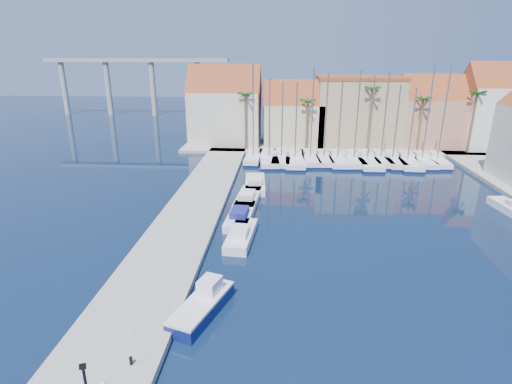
# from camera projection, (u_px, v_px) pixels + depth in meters

# --- Properties ---
(ground) EXTENTS (260.00, 260.00, 0.00)m
(ground) POSITION_uv_depth(u_px,v_px,m) (277.00, 297.00, 27.08)
(ground) COLOR black
(ground) RESTS_ON ground
(quay_west) EXTENTS (6.00, 77.00, 0.50)m
(quay_west) POSITION_uv_depth(u_px,v_px,m) (191.00, 214.00, 40.29)
(quay_west) COLOR gray
(quay_west) RESTS_ON ground
(shore_north) EXTENTS (54.00, 16.00, 0.50)m
(shore_north) POSITION_uv_depth(u_px,v_px,m) (338.00, 144.00, 71.60)
(shore_north) COLOR gray
(shore_north) RESTS_ON ground
(bollard) EXTENTS (0.18, 0.18, 0.44)m
(bollard) POSITION_uv_depth(u_px,v_px,m) (131.00, 361.00, 20.44)
(bollard) COLOR black
(bollard) RESTS_ON quay_west
(fishing_boat) EXTENTS (3.55, 5.85, 1.94)m
(fishing_boat) POSITION_uv_depth(u_px,v_px,m) (203.00, 304.00, 25.18)
(fishing_boat) COLOR navy
(fishing_boat) RESTS_ON ground
(motorboat_west_0) EXTENTS (2.53, 6.45, 1.40)m
(motorboat_west_0) POSITION_uv_depth(u_px,v_px,m) (241.00, 235.00, 35.09)
(motorboat_west_0) COLOR white
(motorboat_west_0) RESTS_ON ground
(motorboat_west_1) EXTENTS (2.69, 7.12, 1.40)m
(motorboat_west_1) POSITION_uv_depth(u_px,v_px,m) (240.00, 216.00, 39.33)
(motorboat_west_1) COLOR white
(motorboat_west_1) RESTS_ON ground
(motorboat_west_2) EXTENTS (2.79, 7.27, 1.40)m
(motorboat_west_2) POSITION_uv_depth(u_px,v_px,m) (248.00, 198.00, 44.08)
(motorboat_west_2) COLOR white
(motorboat_west_2) RESTS_ON ground
(motorboat_west_3) EXTENTS (2.88, 7.52, 1.40)m
(motorboat_west_3) POSITION_uv_depth(u_px,v_px,m) (255.00, 183.00, 49.03)
(motorboat_west_3) COLOR white
(motorboat_west_3) RESTS_ON ground
(sailboat_0) EXTENTS (2.52, 8.48, 14.38)m
(sailboat_0) POSITION_uv_depth(u_px,v_px,m) (254.00, 156.00, 61.37)
(sailboat_0) COLOR white
(sailboat_0) RESTS_ON ground
(sailboat_1) EXTENTS (3.51, 10.46, 12.33)m
(sailboat_1) POSITION_uv_depth(u_px,v_px,m) (269.00, 158.00, 60.67)
(sailboat_1) COLOR white
(sailboat_1) RESTS_ON ground
(sailboat_2) EXTENTS (3.07, 10.42, 11.85)m
(sailboat_2) POSITION_uv_depth(u_px,v_px,m) (282.00, 158.00, 60.83)
(sailboat_2) COLOR white
(sailboat_2) RESTS_ON ground
(sailboat_3) EXTENTS (2.87, 10.81, 11.81)m
(sailboat_3) POSITION_uv_depth(u_px,v_px,m) (295.00, 159.00, 60.34)
(sailboat_3) COLOR white
(sailboat_3) RESTS_ON ground
(sailboat_4) EXTENTS (3.03, 9.26, 13.81)m
(sailboat_4) POSITION_uv_depth(u_px,v_px,m) (310.00, 158.00, 60.75)
(sailboat_4) COLOR white
(sailboat_4) RESTS_ON ground
(sailboat_5) EXTENTS (2.65, 8.60, 12.99)m
(sailboat_5) POSITION_uv_depth(u_px,v_px,m) (323.00, 158.00, 60.44)
(sailboat_5) COLOR white
(sailboat_5) RESTS_ON ground
(sailboat_6) EXTENTS (2.81, 9.94, 12.13)m
(sailboat_6) POSITION_uv_depth(u_px,v_px,m) (337.00, 159.00, 60.32)
(sailboat_6) COLOR white
(sailboat_6) RESTS_ON ground
(sailboat_7) EXTENTS (2.85, 9.44, 13.45)m
(sailboat_7) POSITION_uv_depth(u_px,v_px,m) (353.00, 159.00, 60.04)
(sailboat_7) COLOR white
(sailboat_7) RESTS_ON ground
(sailboat_8) EXTENTS (3.11, 11.45, 12.69)m
(sailboat_8) POSITION_uv_depth(u_px,v_px,m) (366.00, 160.00, 59.87)
(sailboat_8) COLOR white
(sailboat_8) RESTS_ON ground
(sailboat_9) EXTENTS (2.53, 9.37, 13.17)m
(sailboat_9) POSITION_uv_depth(u_px,v_px,m) (380.00, 158.00, 60.41)
(sailboat_9) COLOR white
(sailboat_9) RESTS_ON ground
(sailboat_10) EXTENTS (2.66, 9.58, 11.44)m
(sailboat_10) POSITION_uv_depth(u_px,v_px,m) (391.00, 159.00, 59.88)
(sailboat_10) COLOR white
(sailboat_10) RESTS_ON ground
(sailboat_11) EXTENTS (3.58, 10.83, 11.19)m
(sailboat_11) POSITION_uv_depth(u_px,v_px,m) (406.00, 160.00, 59.42)
(sailboat_11) COLOR white
(sailboat_11) RESTS_ON ground
(sailboat_12) EXTENTS (2.74, 9.13, 13.99)m
(sailboat_12) POSITION_uv_depth(u_px,v_px,m) (420.00, 160.00, 59.67)
(sailboat_12) COLOR white
(sailboat_12) RESTS_ON ground
(sailboat_13) EXTENTS (2.75, 8.62, 14.07)m
(sailboat_13) POSITION_uv_depth(u_px,v_px,m) (436.00, 160.00, 59.58)
(sailboat_13) COLOR white
(sailboat_13) RESTS_ON ground
(building_0) EXTENTS (12.30, 9.00, 13.50)m
(building_0) POSITION_uv_depth(u_px,v_px,m) (225.00, 108.00, 69.86)
(building_0) COLOR beige
(building_0) RESTS_ON shore_north
(building_1) EXTENTS (10.30, 8.00, 11.00)m
(building_1) POSITION_uv_depth(u_px,v_px,m) (294.00, 116.00, 69.51)
(building_1) COLOR beige
(building_1) RESTS_ON shore_north
(building_2) EXTENTS (14.20, 10.20, 11.50)m
(building_2) POSITION_uv_depth(u_px,v_px,m) (357.00, 110.00, 69.44)
(building_2) COLOR tan
(building_2) RESTS_ON shore_north
(building_3) EXTENTS (10.30, 8.00, 12.00)m
(building_3) POSITION_uv_depth(u_px,v_px,m) (429.00, 114.00, 67.86)
(building_3) COLOR tan
(building_3) RESTS_ON shore_north
(building_4) EXTENTS (8.30, 8.00, 14.00)m
(building_4) POSITION_uv_depth(u_px,v_px,m) (488.00, 109.00, 65.99)
(building_4) COLOR white
(building_4) RESTS_ON shore_north
(palm_0) EXTENTS (2.60, 2.60, 10.15)m
(palm_0) POSITION_uv_depth(u_px,v_px,m) (245.00, 97.00, 64.06)
(palm_0) COLOR brown
(palm_0) RESTS_ON shore_north
(palm_1) EXTENTS (2.60, 2.60, 9.15)m
(palm_1) POSITION_uv_depth(u_px,v_px,m) (308.00, 103.00, 63.74)
(palm_1) COLOR brown
(palm_1) RESTS_ON shore_north
(palm_2) EXTENTS (2.60, 2.60, 11.15)m
(palm_2) POSITION_uv_depth(u_px,v_px,m) (372.00, 91.00, 62.48)
(palm_2) COLOR brown
(palm_2) RESTS_ON shore_north
(palm_3) EXTENTS (2.60, 2.60, 9.65)m
(palm_3) POSITION_uv_depth(u_px,v_px,m) (423.00, 101.00, 62.44)
(palm_3) COLOR brown
(palm_3) RESTS_ON shore_north
(palm_4) EXTENTS (2.60, 2.60, 10.65)m
(palm_4) POSITION_uv_depth(u_px,v_px,m) (477.00, 95.00, 61.62)
(palm_4) COLOR brown
(palm_4) RESTS_ON shore_north
(viaduct) EXTENTS (48.00, 2.20, 14.45)m
(viaduct) POSITION_uv_depth(u_px,v_px,m) (133.00, 75.00, 103.47)
(viaduct) COLOR #9E9E99
(viaduct) RESTS_ON ground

